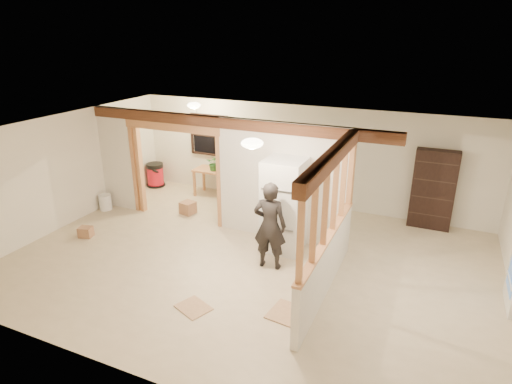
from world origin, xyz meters
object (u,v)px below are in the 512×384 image
at_px(work_table, 217,183).
at_px(bookshelf, 433,190).
at_px(woman, 270,226).
at_px(refrigerator, 284,205).
at_px(shop_vac, 155,175).

relative_size(work_table, bookshelf, 0.65).
bearing_deg(work_table, woman, -46.47).
height_order(refrigerator, woman, refrigerator).
xyz_separation_m(woman, bookshelf, (2.63, 3.05, 0.06)).
distance_m(refrigerator, shop_vac, 5.08).
distance_m(refrigerator, bookshelf, 3.49).
relative_size(woman, shop_vac, 2.48).
height_order(shop_vac, bookshelf, bookshelf).
xyz_separation_m(refrigerator, work_table, (-2.65, 2.04, -0.57)).
height_order(woman, bookshelf, bookshelf).
height_order(woman, shop_vac, woman).
height_order(refrigerator, shop_vac, refrigerator).
relative_size(refrigerator, woman, 1.12).
bearing_deg(refrigerator, work_table, 142.41).
bearing_deg(woman, shop_vac, -37.62).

